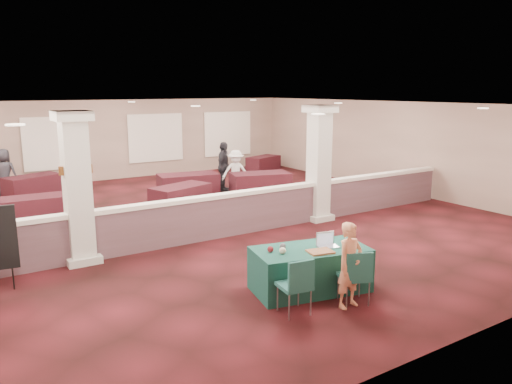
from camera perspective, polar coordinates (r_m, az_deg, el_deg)
ground at (r=13.89m, az=-6.60°, el=-3.52°), size 16.00×16.00×0.00m
wall_back at (r=20.98m, az=-16.53°, el=5.69°), size 16.00×0.04×3.20m
wall_front at (r=7.43m, az=21.86°, el=-5.05°), size 16.00×0.04×3.20m
wall_right at (r=18.49m, az=16.14°, el=4.96°), size 0.04×16.00×3.20m
ceiling at (r=13.41m, az=-6.92°, el=9.79°), size 16.00×16.00×0.02m
partition_wall at (r=12.46m, az=-3.58°, el=-2.55°), size 15.60×0.28×1.10m
column_left at (r=10.99m, az=-19.77°, el=0.55°), size 0.72×0.72×3.20m
column_right at (r=13.93m, az=7.19°, el=3.40°), size 0.72×0.72×3.20m
sconce_left at (r=10.87m, az=-21.33°, el=2.27°), size 0.12×0.12×0.18m
sconce_right at (r=10.99m, az=-18.48°, el=2.57°), size 0.12×0.12×0.18m
near_table at (r=9.27m, az=6.20°, el=-8.76°), size 2.25×1.46×0.80m
conf_chair_main at (r=8.72m, az=11.38°, el=-9.06°), size 0.62×0.63×0.97m
conf_chair_side at (r=8.21m, az=4.71°, el=-10.21°), size 0.55×0.55×0.97m
woman at (r=8.58m, az=10.68°, el=-8.22°), size 0.56×0.40×1.47m
far_table_front_left at (r=15.01m, az=-23.97°, el=-1.87°), size 1.88×1.03×0.74m
far_table_front_center at (r=15.41m, az=-8.60°, el=-0.63°), size 2.02×1.43×0.74m
far_table_front_right at (r=17.16m, az=0.50°, el=0.88°), size 2.19×1.51×0.81m
far_table_back_left at (r=18.71m, az=-24.13°, el=0.63°), size 2.00×1.46×0.73m
far_table_back_center at (r=17.12m, az=-7.75°, el=0.74°), size 2.12×1.32×0.80m
far_table_back_right at (r=22.54m, az=0.84°, el=3.29°), size 1.76×1.25×0.64m
attendee_b at (r=17.46m, az=-2.32°, el=2.29°), size 1.08×0.78×1.54m
attendee_c at (r=17.87m, az=-3.72°, el=2.88°), size 1.10×1.09×1.79m
attendee_d at (r=18.92m, az=-26.80°, el=1.94°), size 0.93×0.80×1.66m
laptop_base at (r=9.24m, az=8.24°, el=-6.21°), size 0.41×0.32×0.02m
laptop_screen at (r=9.31m, az=7.89°, el=-5.23°), size 0.36×0.09×0.24m
screen_glow at (r=9.31m, az=7.91°, el=-5.34°), size 0.32×0.07×0.21m
knitting at (r=8.93m, az=7.37°, el=-6.78°), size 0.50×0.41×0.03m
yarn_cream at (r=8.78m, az=3.06°, el=-6.71°), size 0.12×0.12×0.12m
yarn_red at (r=8.87m, az=1.65°, el=-6.56°), size 0.11×0.11×0.11m
yarn_grey at (r=9.04m, az=3.08°, el=-6.20°), size 0.11×0.11×0.11m
scissors at (r=9.22m, az=11.09°, el=-6.37°), size 0.14×0.06×0.01m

